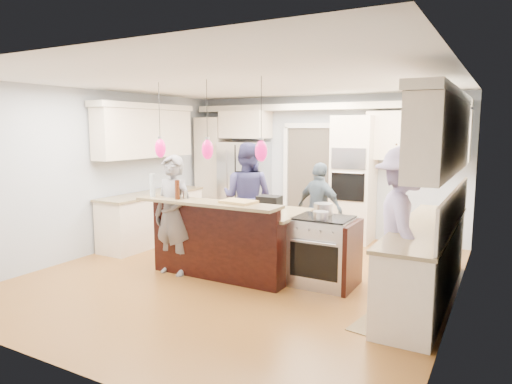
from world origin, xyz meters
TOP-DOWN VIEW (x-y plane):
  - ground_plane at (0.00, 0.00)m, footprint 6.00×6.00m
  - room_shell at (0.00, 0.00)m, footprint 5.54×6.04m
  - refrigerator at (-1.55, 2.64)m, footprint 0.90×0.70m
  - oven_column at (0.75, 2.67)m, footprint 0.72×0.69m
  - back_upper_cabinets at (-0.75, 2.76)m, footprint 5.30×0.61m
  - right_counter_run at (2.44, 0.30)m, footprint 0.64×3.10m
  - left_cabinets at (-2.44, 0.80)m, footprint 0.64×2.30m
  - kitchen_island at (-0.25, 0.07)m, footprint 2.10×1.46m
  - island_range at (1.16, 0.15)m, footprint 0.82×0.71m
  - pendant_lights at (-0.25, -0.51)m, footprint 1.75×0.15m
  - person_bar_end at (-0.90, -0.45)m, footprint 0.63×0.43m
  - person_far_left at (-0.56, 1.06)m, footprint 0.95×0.77m
  - person_far_right at (0.55, 1.52)m, footprint 0.97×0.64m
  - person_range_side at (2.21, -0.11)m, footprint 1.16×1.41m
  - floor_rug at (2.19, -0.70)m, footprint 0.70×0.91m
  - water_bottle at (-1.15, -0.58)m, footprint 0.09×0.09m
  - beer_bottle_a at (-0.74, -0.55)m, footprint 0.07×0.07m
  - beer_bottle_b at (-0.69, -0.60)m, footprint 0.07×0.07m
  - beer_bottle_c at (-0.74, -0.55)m, footprint 0.07×0.07m
  - drink_can at (-0.64, -0.51)m, footprint 0.08×0.08m
  - cutting_board at (0.19, -0.47)m, footprint 0.47×0.35m
  - pot_large at (1.05, 0.33)m, footprint 0.26×0.26m
  - pot_small at (1.14, 0.00)m, footprint 0.20×0.20m

SIDE VIEW (x-z plane):
  - ground_plane at x=0.00m, z-range 0.00..0.00m
  - floor_rug at x=2.19m, z-range 0.00..0.01m
  - island_range at x=1.16m, z-range 0.00..0.92m
  - kitchen_island at x=-0.25m, z-range -0.07..1.05m
  - person_far_right at x=0.55m, z-range 0.00..1.53m
  - person_bar_end at x=-0.90m, z-range 0.00..1.71m
  - refrigerator at x=-1.55m, z-range 0.00..1.80m
  - person_far_left at x=-0.56m, z-range 0.00..1.84m
  - person_range_side at x=2.21m, z-range 0.00..1.90m
  - pot_small at x=1.14m, z-range 0.92..1.02m
  - pot_large at x=1.05m, z-range 0.92..1.07m
  - right_counter_run at x=2.44m, z-range -0.20..2.31m
  - left_cabinets at x=-2.44m, z-range -0.20..2.31m
  - cutting_board at x=0.19m, z-range 1.12..1.15m
  - oven_column at x=0.75m, z-range 0.00..2.30m
  - drink_can at x=-0.64m, z-range 1.12..1.23m
  - beer_bottle_c at x=-0.74m, z-range 1.12..1.34m
  - beer_bottle_a at x=-0.74m, z-range 1.12..1.34m
  - beer_bottle_b at x=-0.69m, z-range 1.12..1.38m
  - water_bottle at x=-1.15m, z-range 1.12..1.44m
  - back_upper_cabinets at x=-0.75m, z-range 0.40..2.94m
  - pendant_lights at x=-0.25m, z-range 1.29..2.32m
  - room_shell at x=0.00m, z-range 0.46..3.18m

